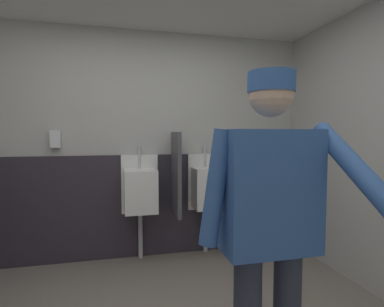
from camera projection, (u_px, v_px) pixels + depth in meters
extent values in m
cube|color=#B2B2AD|center=(139.00, 145.00, 3.46)|extent=(4.38, 0.12, 2.51)
cube|color=#2D2833|center=(140.00, 206.00, 3.43)|extent=(3.78, 0.03, 1.15)
cube|color=white|center=(140.00, 184.00, 3.40)|extent=(0.40, 0.05, 0.65)
cube|color=white|center=(141.00, 191.00, 3.24)|extent=(0.34, 0.30, 0.45)
cylinder|color=#B7BABF|center=(140.00, 157.00, 3.37)|extent=(0.04, 0.04, 0.24)
cylinder|color=#B7BABF|center=(141.00, 233.00, 3.40)|extent=(0.05, 0.05, 0.55)
cube|color=white|center=(205.00, 181.00, 3.58)|extent=(0.40, 0.05, 0.65)
cube|color=white|center=(209.00, 188.00, 3.41)|extent=(0.34, 0.30, 0.45)
cylinder|color=#B7BABF|center=(205.00, 156.00, 3.55)|extent=(0.04, 0.04, 0.24)
cylinder|color=#B7BABF|center=(205.00, 228.00, 3.57)|extent=(0.05, 0.05, 0.55)
cube|color=#4C4C51|center=(176.00, 174.00, 3.29)|extent=(0.04, 0.40, 0.90)
cube|color=#335999|center=(269.00, 191.00, 1.51)|extent=(0.47, 0.24, 0.61)
cylinder|color=#335999|center=(216.00, 188.00, 1.44)|extent=(0.17, 0.09, 0.56)
cylinder|color=#335999|center=(352.00, 165.00, 1.35)|extent=(0.09, 0.50, 0.39)
sphere|color=#D8AD8C|center=(271.00, 95.00, 1.48)|extent=(0.22, 0.22, 0.22)
cylinder|color=#335999|center=(271.00, 82.00, 1.48)|extent=(0.23, 0.23, 0.10)
cube|color=silver|center=(55.00, 139.00, 3.16)|extent=(0.10, 0.07, 0.18)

